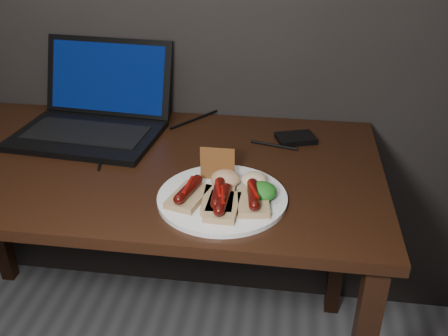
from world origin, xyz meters
TOP-DOWN VIEW (x-y plane):
  - desk at (0.00, 1.38)m, footprint 1.40×0.70m
  - laptop at (-0.14, 1.56)m, footprint 0.44×0.40m
  - hard_drive at (0.47, 1.57)m, footprint 0.13×0.11m
  - desk_cables at (-0.01, 1.52)m, footprint 0.94×0.46m
  - plate at (0.30, 1.22)m, footprint 0.38×0.38m
  - bread_sausage_left at (0.23, 1.19)m, footprint 0.10×0.13m
  - bread_sausage_center at (0.30, 1.18)m, footprint 0.08×0.12m
  - bread_sausage_right at (0.38, 1.19)m, footprint 0.09×0.12m
  - bread_sausage_extra at (0.31, 1.16)m, footprint 0.07×0.12m
  - crispbread at (0.28, 1.29)m, footprint 0.08×0.01m
  - salad_greens at (0.39, 1.22)m, footprint 0.07×0.07m
  - salsa_mound at (0.30, 1.26)m, footprint 0.07×0.07m
  - coleslaw_mound at (0.37, 1.27)m, footprint 0.06×0.06m

SIDE VIEW (x-z plane):
  - desk at x=0.00m, z-range 0.29..1.04m
  - desk_cables at x=-0.01m, z-range 0.75..0.76m
  - plate at x=0.30m, z-range 0.75..0.76m
  - hard_drive at x=0.47m, z-range 0.75..0.77m
  - bread_sausage_left at x=0.23m, z-range 0.76..0.80m
  - bread_sausage_center at x=0.30m, z-range 0.76..0.80m
  - bread_sausage_right at x=0.38m, z-range 0.76..0.80m
  - bread_sausage_extra at x=0.31m, z-range 0.76..0.80m
  - coleslaw_mound at x=0.37m, z-range 0.76..0.80m
  - salad_greens at x=0.39m, z-range 0.76..0.80m
  - salsa_mound at x=0.30m, z-range 0.76..0.80m
  - laptop at x=-0.14m, z-range 0.68..0.92m
  - crispbread at x=0.28m, z-range 0.76..0.85m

